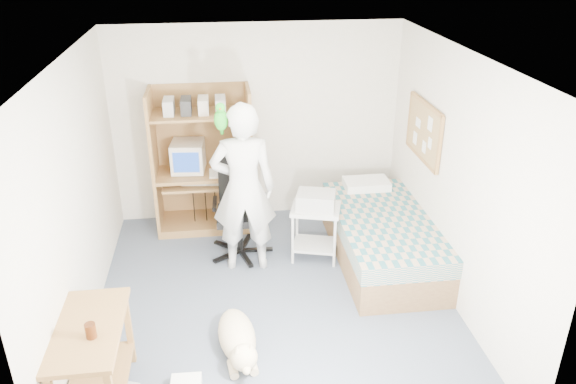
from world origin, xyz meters
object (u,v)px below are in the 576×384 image
(computer_hutch, at_px, (203,166))
(office_chair, at_px, (239,220))
(dog, at_px, (238,339))
(printer_cart, at_px, (315,224))
(side_desk, at_px, (93,354))
(person, at_px, (243,189))
(bed, at_px, (382,238))

(computer_hutch, relative_size, office_chair, 1.56)
(computer_hutch, distance_m, office_chair, 0.92)
(dog, bearing_deg, printer_cart, 51.11)
(side_desk, distance_m, printer_cart, 2.88)
(person, xyz_separation_m, printer_cart, (0.81, 0.07, -0.53))
(computer_hutch, relative_size, dog, 1.76)
(computer_hutch, bearing_deg, dog, -83.58)
(office_chair, height_order, person, person)
(person, height_order, printer_cart, person)
(dog, bearing_deg, side_desk, -166.26)
(office_chair, relative_size, person, 0.60)
(dog, height_order, printer_cart, printer_cart)
(office_chair, bearing_deg, computer_hutch, 121.02)
(office_chair, relative_size, dog, 1.13)
(computer_hutch, height_order, bed, computer_hutch)
(computer_hutch, distance_m, bed, 2.35)
(office_chair, height_order, dog, office_chair)
(computer_hutch, height_order, dog, computer_hutch)
(office_chair, height_order, printer_cart, office_chair)
(person, xyz_separation_m, dog, (-0.16, -1.47, -0.79))
(person, bearing_deg, bed, 179.47)
(dog, bearing_deg, bed, 32.16)
(office_chair, distance_m, printer_cart, 0.89)
(bed, xyz_separation_m, dog, (-1.72, -1.39, -0.12))
(person, bearing_deg, side_desk, 58.17)
(bed, xyz_separation_m, side_desk, (-2.85, -1.82, 0.21))
(side_desk, height_order, printer_cart, side_desk)
(office_chair, xyz_separation_m, printer_cart, (0.85, -0.24, 0.02))
(side_desk, height_order, office_chair, office_chair)
(bed, height_order, dog, bed)
(bed, distance_m, office_chair, 1.66)
(computer_hutch, xyz_separation_m, bed, (2.00, -1.12, -0.53))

